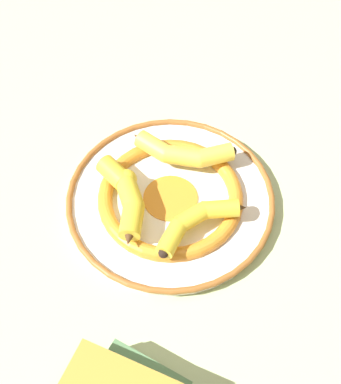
{
  "coord_description": "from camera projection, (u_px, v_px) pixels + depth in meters",
  "views": [
    {
      "loc": [
        0.27,
        -0.42,
        0.81
      ],
      "look_at": [
        -0.02,
        0.03,
        0.04
      ],
      "focal_mm": 50.0,
      "sensor_mm": 36.0,
      "label": 1
    }
  ],
  "objects": [
    {
      "name": "ground_plane",
      "position": [
        173.0,
        221.0,
        0.95
      ],
      "size": [
        2.8,
        2.8,
        0.0
      ],
      "primitive_type": "plane",
      "color": "#B2C693"
    },
    {
      "name": "decorative_bowl",
      "position": [
        170.0,
        199.0,
        0.95
      ],
      "size": [
        0.37,
        0.37,
        0.03
      ],
      "color": "white",
      "rests_on": "ground_plane"
    },
    {
      "name": "banana_a",
      "position": [
        126.0,
        197.0,
        0.91
      ],
      "size": [
        0.15,
        0.14,
        0.04
      ],
      "rotation": [
        0.0,
        0.0,
        2.46
      ],
      "color": "yellow",
      "rests_on": "decorative_bowl"
    },
    {
      "name": "banana_b",
      "position": [
        182.0,
        152.0,
        0.97
      ],
      "size": [
        0.19,
        0.1,
        0.03
      ],
      "rotation": [
        0.0,
        0.0,
        0.39
      ],
      "color": "yellow",
      "rests_on": "decorative_bowl"
    },
    {
      "name": "banana_c",
      "position": [
        197.0,
        221.0,
        0.89
      ],
      "size": [
        0.1,
        0.17,
        0.03
      ],
      "rotation": [
        0.0,
        0.0,
        -1.96
      ],
      "color": "yellow",
      "rests_on": "decorative_bowl"
    }
  ]
}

